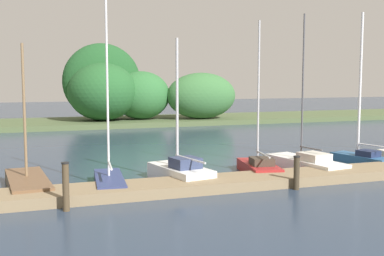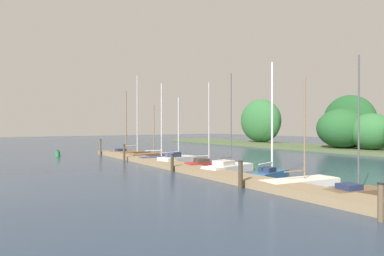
{
  "view_description": "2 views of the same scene",
  "coord_description": "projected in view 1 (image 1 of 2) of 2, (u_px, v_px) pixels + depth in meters",
  "views": [
    {
      "loc": [
        -8.31,
        -2.0,
        3.81
      ],
      "look_at": [
        -2.42,
        14.77,
        1.97
      ],
      "focal_mm": 44.91,
      "sensor_mm": 36.0,
      "label": 1
    },
    {
      "loc": [
        17.93,
        1.6,
        2.99
      ],
      "look_at": [
        -1.07,
        14.75,
        2.85
      ],
      "focal_mm": 29.14,
      "sensor_mm": 36.0,
      "label": 2
    }
  ],
  "objects": [
    {
      "name": "sailboat_2",
      "position": [
        27.0,
        182.0,
        16.57
      ],
      "size": [
        1.59,
        4.35,
        5.0
      ],
      "rotation": [
        0.0,
        0.0,
        1.66
      ],
      "color": "brown",
      "rests_on": "ground"
    },
    {
      "name": "sailboat_4",
      "position": [
        179.0,
        171.0,
        17.73
      ],
      "size": [
        1.86,
        3.39,
        5.28
      ],
      "rotation": [
        0.0,
        0.0,
        1.78
      ],
      "color": "white",
      "rests_on": "ground"
    },
    {
      "name": "sailboat_3",
      "position": [
        109.0,
        179.0,
        16.81
      ],
      "size": [
        1.29,
        3.58,
        6.66
      ],
      "rotation": [
        0.0,
        0.0,
        1.47
      ],
      "color": "navy",
      "rests_on": "ground"
    },
    {
      "name": "sailboat_7",
      "position": [
        360.0,
        154.0,
        21.44
      ],
      "size": [
        1.52,
        3.09,
        6.69
      ],
      "rotation": [
        0.0,
        0.0,
        1.79
      ],
      "color": "#285684",
      "rests_on": "ground"
    },
    {
      "name": "dock_pier",
      "position": [
        269.0,
        179.0,
        17.38
      ],
      "size": [
        30.53,
        1.8,
        0.35
      ],
      "color": "#847051",
      "rests_on": "ground"
    },
    {
      "name": "far_shore",
      "position": [
        52.0,
        94.0,
        38.64
      ],
      "size": [
        71.39,
        8.07,
        7.36
      ],
      "color": "#4C5B38",
      "rests_on": "ground"
    },
    {
      "name": "sailboat_5",
      "position": [
        258.0,
        166.0,
        19.19
      ],
      "size": [
        1.62,
        3.23,
        6.08
      ],
      "rotation": [
        0.0,
        0.0,
        1.38
      ],
      "color": "maroon",
      "rests_on": "ground"
    },
    {
      "name": "mooring_piling_1",
      "position": [
        66.0,
        187.0,
        13.77
      ],
      "size": [
        0.22,
        0.22,
        1.43
      ],
      "color": "#4C3D28",
      "rests_on": "ground"
    },
    {
      "name": "mooring_piling_2",
      "position": [
        297.0,
        173.0,
        16.46
      ],
      "size": [
        0.23,
        0.23,
        1.17
      ],
      "color": "#3D3323",
      "rests_on": "ground"
    },
    {
      "name": "sailboat_6",
      "position": [
        304.0,
        162.0,
        20.04
      ],
      "size": [
        1.86,
        4.22,
        6.45
      ],
      "rotation": [
        0.0,
        0.0,
        1.74
      ],
      "color": "white",
      "rests_on": "ground"
    }
  ]
}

